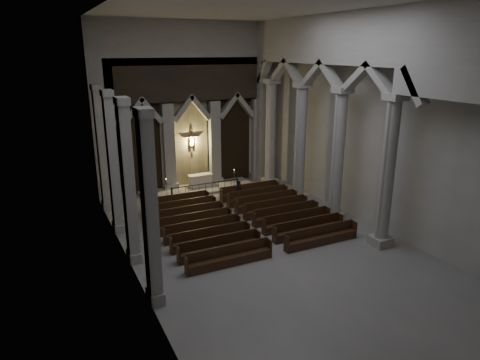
% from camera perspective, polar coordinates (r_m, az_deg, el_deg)
% --- Properties ---
extents(room, '(24.00, 24.10, 12.00)m').
position_cam_1_polar(room, '(20.93, 4.11, 10.29)').
color(room, gray).
rests_on(room, ground).
extents(sanctuary_wall, '(14.00, 0.77, 12.00)m').
position_cam_1_polar(sanctuary_wall, '(31.51, -6.57, 10.67)').
color(sanctuary_wall, '#A7A49C').
rests_on(sanctuary_wall, ground).
extents(right_arcade, '(1.00, 24.00, 12.00)m').
position_cam_1_polar(right_arcade, '(25.12, 13.75, 11.50)').
color(right_arcade, '#A7A49C').
rests_on(right_arcade, ground).
extents(left_pilasters, '(0.60, 13.00, 8.03)m').
position_cam_1_polar(left_pilasters, '(22.67, -15.68, 0.68)').
color(left_pilasters, '#A7A49C').
rests_on(left_pilasters, ground).
extents(sanctuary_step, '(8.50, 2.60, 0.15)m').
position_cam_1_polar(sanctuary_step, '(32.03, -5.62, -1.19)').
color(sanctuary_step, '#A7A49C').
rests_on(sanctuary_step, ground).
extents(altar, '(1.82, 0.73, 0.93)m').
position_cam_1_polar(altar, '(32.26, -5.33, -0.04)').
color(altar, beige).
rests_on(altar, sanctuary_step).
extents(altar_rail, '(5.06, 0.09, 0.99)m').
position_cam_1_polar(altar_rail, '(30.42, -4.60, -0.99)').
color(altar_rail, black).
rests_on(altar_rail, ground).
extents(candle_stand_left, '(0.24, 0.24, 1.43)m').
position_cam_1_polar(candle_stand_left, '(30.49, -9.74, -1.69)').
color(candle_stand_left, '#A78233').
rests_on(candle_stand_left, ground).
extents(candle_stand_right, '(0.27, 0.27, 1.58)m').
position_cam_1_polar(candle_stand_right, '(31.85, -0.78, -0.54)').
color(candle_stand_right, '#A78233').
rests_on(candle_stand_right, ground).
extents(pews, '(9.85, 8.89, 0.99)m').
position_cam_1_polar(pews, '(25.53, 0.19, -5.35)').
color(pews, black).
rests_on(pews, ground).
extents(worshipper, '(0.52, 0.40, 1.30)m').
position_cam_1_polar(worshipper, '(29.89, -0.07, -1.29)').
color(worshipper, black).
rests_on(worshipper, ground).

